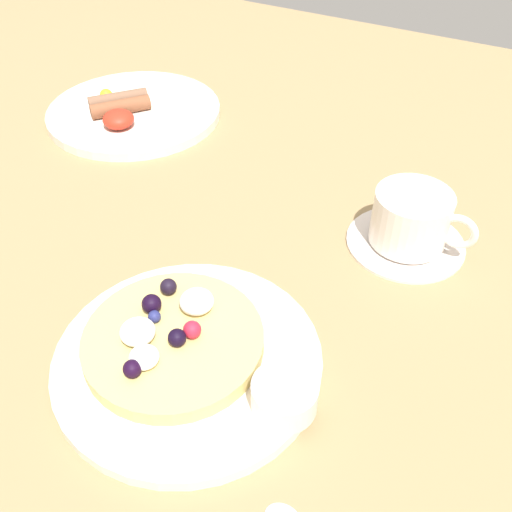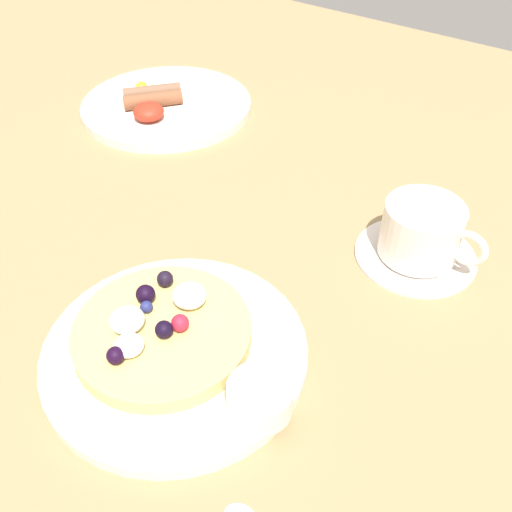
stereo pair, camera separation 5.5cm
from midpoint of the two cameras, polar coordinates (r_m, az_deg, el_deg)
ground_plane at (r=65.33cm, az=-1.35°, el=-1.69°), size 193.20×155.37×3.00cm
pancake_plate at (r=54.99cm, az=-5.04°, el=-9.51°), size 24.67×24.67×1.30cm
pancake_with_berries at (r=54.56cm, az=-6.44°, el=-7.38°), size 16.68×16.68×3.59cm
syrup_ramekin at (r=49.34cm, az=3.71°, el=-13.84°), size 5.61×5.61×2.82cm
breakfast_plate at (r=93.97cm, az=-7.05°, el=14.38°), size 26.24×26.24×1.38cm
fried_breakfast at (r=92.29cm, az=-8.69°, el=14.89°), size 12.40×11.42×2.68cm
coffee_saucer at (r=67.94cm, az=17.65°, el=0.08°), size 13.45×13.45×0.73cm
coffee_cup at (r=65.72cm, az=18.39°, el=2.33°), size 11.72×8.59×6.15cm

